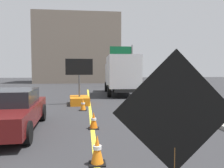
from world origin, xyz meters
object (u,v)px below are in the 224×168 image
traffic_cone_near_sign (97,150)px  traffic_cone_far_lane (83,104)px  highway_guide_sign (126,58)px  box_truck (121,74)px  pickup_car (8,110)px  roadwork_sign (175,115)px  arrow_board_trailer (79,96)px  traffic_cone_mid_lane (94,120)px

traffic_cone_near_sign → traffic_cone_far_lane: traffic_cone_near_sign is taller
traffic_cone_far_lane → highway_guide_sign: bearing=72.3°
box_truck → traffic_cone_far_lane: size_ratio=10.72×
pickup_car → traffic_cone_near_sign: (2.84, -3.06, -0.37)m
roadwork_sign → box_truck: box_truck is taller
box_truck → traffic_cone_far_lane: box_truck is taller
arrow_board_trailer → traffic_cone_mid_lane: (0.64, -5.75, -0.19)m
highway_guide_sign → traffic_cone_near_sign: size_ratio=7.62×
traffic_cone_near_sign → traffic_cone_mid_lane: bearing=89.4°
box_truck → pickup_car: bearing=-117.0°
box_truck → traffic_cone_mid_lane: (-2.67, -10.88, -1.44)m
arrow_board_trailer → traffic_cone_far_lane: arrow_board_trailer is taller
traffic_cone_mid_lane → traffic_cone_near_sign: bearing=-90.6°
pickup_car → traffic_cone_far_lane: pickup_car is taller
roadwork_sign → box_truck: (1.79, 15.97, 0.26)m
arrow_board_trailer → traffic_cone_far_lane: 2.13m
traffic_cone_far_lane → pickup_car: bearing=-124.3°
roadwork_sign → box_truck: bearing=83.6°
pickup_car → highway_guide_sign: size_ratio=0.94×
arrow_board_trailer → traffic_cone_mid_lane: size_ratio=4.58×
pickup_car → traffic_cone_mid_lane: size_ratio=7.97×
arrow_board_trailer → box_truck: size_ratio=0.40×
highway_guide_sign → traffic_cone_far_lane: bearing=-107.7°
roadwork_sign → traffic_cone_near_sign: roadwork_sign is taller
highway_guide_sign → pickup_car: bearing=-111.2°
arrow_board_trailer → pickup_car: (-2.24, -5.73, 0.22)m
roadwork_sign → highway_guide_sign: size_ratio=0.47×
highway_guide_sign → traffic_cone_mid_lane: highway_guide_sign is taller
traffic_cone_mid_lane → traffic_cone_far_lane: (-0.40, 3.64, 0.02)m
highway_guide_sign → traffic_cone_near_sign: 22.81m
roadwork_sign → traffic_cone_near_sign: size_ratio=3.56×
arrow_board_trailer → highway_guide_sign: (5.16, 13.35, 2.94)m
box_truck → traffic_cone_mid_lane: box_truck is taller
roadwork_sign → highway_guide_sign: bearing=81.4°
highway_guide_sign → traffic_cone_far_lane: (-4.93, -15.46, -3.11)m
pickup_car → traffic_cone_far_lane: 4.40m
roadwork_sign → traffic_cone_mid_lane: roadwork_sign is taller
arrow_board_trailer → traffic_cone_near_sign: size_ratio=4.11×
roadwork_sign → traffic_cone_mid_lane: size_ratio=3.96×
arrow_board_trailer → pickup_car: size_ratio=0.57×
box_truck → roadwork_sign: bearing=-96.4°
roadwork_sign → traffic_cone_near_sign: 2.52m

